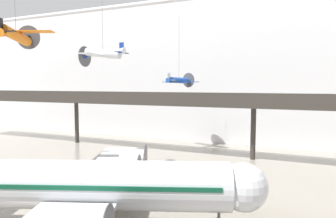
{
  "coord_description": "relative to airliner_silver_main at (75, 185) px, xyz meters",
  "views": [
    {
      "loc": [
        5.35,
        -12.14,
        10.19
      ],
      "look_at": [
        -4.1,
        9.74,
        8.26
      ],
      "focal_mm": 32.0,
      "sensor_mm": 36.0,
      "label": 1
    }
  ],
  "objects": [
    {
      "name": "suspended_plane_blue_trainer",
      "position": [
        -3.4,
        28.05,
        7.43
      ],
      "size": [
        6.58,
        5.58,
        10.95
      ],
      "rotation": [
        0.0,
        0.0,
        1.26
      ],
      "color": "#1E4CAD"
    },
    {
      "name": "airliner_silver_main",
      "position": [
        0.0,
        0.0,
        0.0
      ],
      "size": [
        25.12,
        29.36,
        9.73
      ],
      "rotation": [
        0.0,
        0.0,
        0.36
      ],
      "color": "silver",
      "rests_on": "ground"
    },
    {
      "name": "hangar_back_wall",
      "position": [
        8.23,
        36.61,
        9.22
      ],
      "size": [
        140.0,
        3.0,
        25.34
      ],
      "color": "white",
      "rests_on": "ground"
    },
    {
      "name": "suspended_plane_orange_highwing",
      "position": [
        -9.53,
        3.87,
        11.14
      ],
      "size": [
        6.29,
        5.48,
        7.28
      ],
      "rotation": [
        0.0,
        0.0,
        1.98
      ],
      "color": "orange"
    },
    {
      "name": "mezzanine_walkway",
      "position": [
        8.23,
        25.18,
        4.07
      ],
      "size": [
        110.0,
        3.2,
        9.15
      ],
      "color": "#38332D",
      "rests_on": "ground"
    },
    {
      "name": "suspended_plane_white_twin",
      "position": [
        -6.44,
        12.46,
        10.21
      ],
      "size": [
        5.39,
        6.58,
        8.62
      ],
      "rotation": [
        0.0,
        0.0,
        3.18
      ],
      "color": "silver"
    }
  ]
}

